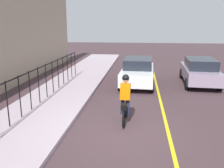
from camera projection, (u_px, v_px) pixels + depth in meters
name	position (u px, v px, depth m)	size (l,w,h in m)	color
ground_plane	(121.00, 132.00, 8.19)	(80.00, 80.00, 0.00)	#423034
lane_line_centre	(169.00, 135.00, 8.01)	(36.00, 0.12, 0.01)	yellow
sidewalk	(25.00, 126.00, 8.56)	(40.00, 3.20, 0.15)	#AE9DA9
iron_fence	(25.00, 87.00, 9.30)	(14.62, 0.04, 1.60)	black
cyclist_lead	(125.00, 99.00, 8.80)	(1.71, 0.37, 1.83)	black
patrol_sedan	(200.00, 71.00, 14.56)	(4.49, 2.12, 1.58)	#97859D
parked_sedan_rear	(138.00, 71.00, 14.46)	(4.47, 2.07, 1.58)	white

